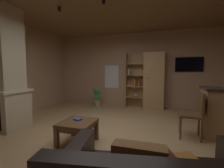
{
  "coord_description": "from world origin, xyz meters",
  "views": [
    {
      "loc": [
        1.02,
        -2.84,
        1.33
      ],
      "look_at": [
        0.0,
        0.4,
        1.05
      ],
      "focal_mm": 24.38,
      "sensor_mm": 36.0,
      "label": 1
    }
  ],
  "objects_px": {
    "coffee_table": "(78,126)",
    "wall_mounted_tv": "(189,64)",
    "stone_fireplace": "(3,75)",
    "bookshelf_cabinet": "(151,81)",
    "dining_chair": "(195,112)",
    "table_book_0": "(78,119)",
    "potted_floor_plant": "(97,97)"
  },
  "relations": [
    {
      "from": "stone_fireplace",
      "to": "potted_floor_plant",
      "type": "bearing_deg",
      "value": 65.3
    },
    {
      "from": "bookshelf_cabinet",
      "to": "table_book_0",
      "type": "bearing_deg",
      "value": -111.07
    },
    {
      "from": "bookshelf_cabinet",
      "to": "table_book_0",
      "type": "xyz_separation_m",
      "value": [
        -1.18,
        -3.06,
        -0.56
      ]
    },
    {
      "from": "potted_floor_plant",
      "to": "bookshelf_cabinet",
      "type": "bearing_deg",
      "value": 7.59
    },
    {
      "from": "table_book_0",
      "to": "dining_chair",
      "type": "xyz_separation_m",
      "value": [
        2.15,
        0.83,
        0.1
      ]
    },
    {
      "from": "coffee_table",
      "to": "dining_chair",
      "type": "height_order",
      "value": "dining_chair"
    },
    {
      "from": "stone_fireplace",
      "to": "bookshelf_cabinet",
      "type": "distance_m",
      "value": 4.35
    },
    {
      "from": "bookshelf_cabinet",
      "to": "table_book_0",
      "type": "relative_size",
      "value": 14.53
    },
    {
      "from": "bookshelf_cabinet",
      "to": "potted_floor_plant",
      "type": "height_order",
      "value": "bookshelf_cabinet"
    },
    {
      "from": "stone_fireplace",
      "to": "coffee_table",
      "type": "distance_m",
      "value": 2.26
    },
    {
      "from": "bookshelf_cabinet",
      "to": "coffee_table",
      "type": "relative_size",
      "value": 3.26
    },
    {
      "from": "bookshelf_cabinet",
      "to": "coffee_table",
      "type": "height_order",
      "value": "bookshelf_cabinet"
    },
    {
      "from": "bookshelf_cabinet",
      "to": "wall_mounted_tv",
      "type": "relative_size",
      "value": 2.28
    },
    {
      "from": "table_book_0",
      "to": "wall_mounted_tv",
      "type": "height_order",
      "value": "wall_mounted_tv"
    },
    {
      "from": "bookshelf_cabinet",
      "to": "table_book_0",
      "type": "distance_m",
      "value": 3.32
    },
    {
      "from": "bookshelf_cabinet",
      "to": "dining_chair",
      "type": "height_order",
      "value": "bookshelf_cabinet"
    },
    {
      "from": "coffee_table",
      "to": "table_book_0",
      "type": "distance_m",
      "value": 0.13
    },
    {
      "from": "table_book_0",
      "to": "wall_mounted_tv",
      "type": "distance_m",
      "value": 4.21
    },
    {
      "from": "bookshelf_cabinet",
      "to": "wall_mounted_tv",
      "type": "bearing_deg",
      "value": 9.75
    },
    {
      "from": "coffee_table",
      "to": "dining_chair",
      "type": "bearing_deg",
      "value": 23.18
    },
    {
      "from": "coffee_table",
      "to": "dining_chair",
      "type": "xyz_separation_m",
      "value": [
        2.11,
        0.9,
        0.2
      ]
    },
    {
      "from": "dining_chair",
      "to": "wall_mounted_tv",
      "type": "bearing_deg",
      "value": 84.15
    },
    {
      "from": "stone_fireplace",
      "to": "coffee_table",
      "type": "xyz_separation_m",
      "value": [
        2.06,
        -0.19,
        -0.92
      ]
    },
    {
      "from": "coffee_table",
      "to": "wall_mounted_tv",
      "type": "bearing_deg",
      "value": 54.79
    },
    {
      "from": "coffee_table",
      "to": "dining_chair",
      "type": "distance_m",
      "value": 2.3
    },
    {
      "from": "coffee_table",
      "to": "stone_fireplace",
      "type": "bearing_deg",
      "value": 174.6
    },
    {
      "from": "stone_fireplace",
      "to": "wall_mounted_tv",
      "type": "xyz_separation_m",
      "value": [
        4.42,
        3.15,
        0.32
      ]
    },
    {
      "from": "dining_chair",
      "to": "coffee_table",
      "type": "bearing_deg",
      "value": -156.82
    },
    {
      "from": "coffee_table",
      "to": "wall_mounted_tv",
      "type": "distance_m",
      "value": 4.28
    },
    {
      "from": "coffee_table",
      "to": "wall_mounted_tv",
      "type": "xyz_separation_m",
      "value": [
        2.36,
        3.34,
        1.24
      ]
    },
    {
      "from": "potted_floor_plant",
      "to": "stone_fireplace",
      "type": "bearing_deg",
      "value": -114.7
    },
    {
      "from": "wall_mounted_tv",
      "to": "bookshelf_cabinet",
      "type": "bearing_deg",
      "value": -170.25
    }
  ]
}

